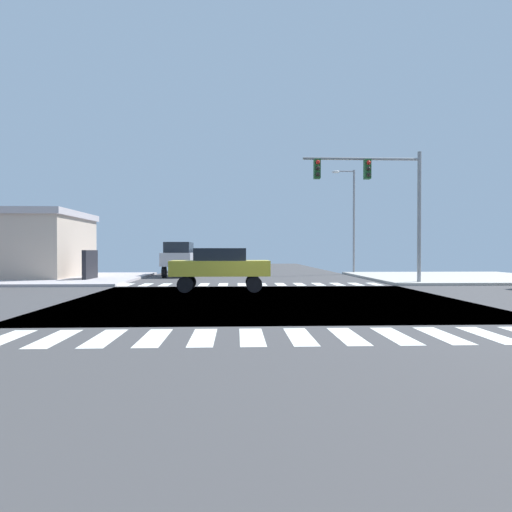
% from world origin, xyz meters
% --- Properties ---
extents(ground, '(90.00, 90.00, 0.05)m').
position_xyz_m(ground, '(0.00, 0.00, -0.03)').
color(ground, '#403F40').
extents(sidewalk_corner_ne, '(12.00, 12.00, 0.14)m').
position_xyz_m(sidewalk_corner_ne, '(13.00, 12.00, 0.07)').
color(sidewalk_corner_ne, '#B2ADA3').
rests_on(sidewalk_corner_ne, ground).
extents(sidewalk_corner_nw, '(12.00, 12.00, 0.14)m').
position_xyz_m(sidewalk_corner_nw, '(-13.00, 12.00, 0.07)').
color(sidewalk_corner_nw, '#AEA6A8').
rests_on(sidewalk_corner_nw, ground).
extents(crosswalk_near, '(13.50, 2.00, 0.01)m').
position_xyz_m(crosswalk_near, '(-0.25, -7.30, 0.00)').
color(crosswalk_near, white).
rests_on(crosswalk_near, ground).
extents(crosswalk_far, '(13.50, 2.00, 0.01)m').
position_xyz_m(crosswalk_far, '(-0.25, 7.30, 0.00)').
color(crosswalk_far, white).
rests_on(crosswalk_far, ground).
extents(traffic_signal_mast, '(6.24, 0.55, 6.96)m').
position_xyz_m(traffic_signal_mast, '(6.19, 7.00, 5.12)').
color(traffic_signal_mast, gray).
rests_on(traffic_signal_mast, ground).
extents(street_lamp, '(1.78, 0.32, 7.86)m').
position_xyz_m(street_lamp, '(7.58, 17.74, 4.71)').
color(street_lamp, gray).
rests_on(street_lamp, ground).
extents(sedan_leading_2, '(1.80, 4.30, 1.88)m').
position_xyz_m(sedan_leading_2, '(-2.00, 38.31, 1.12)').
color(sedan_leading_2, black).
rests_on(sedan_leading_2, ground).
extents(suv_trailing_2, '(1.96, 4.60, 2.34)m').
position_xyz_m(suv_trailing_2, '(-5.00, 15.14, 1.39)').
color(suv_trailing_2, black).
rests_on(suv_trailing_2, ground).
extents(sedan_middle_3, '(4.30, 1.80, 1.88)m').
position_xyz_m(sedan_middle_3, '(-1.77, 3.50, 1.12)').
color(sedan_middle_3, black).
rests_on(sedan_middle_3, ground).
extents(sedan_outer_4, '(1.80, 4.30, 1.88)m').
position_xyz_m(sedan_outer_4, '(-5.00, 22.23, 1.12)').
color(sedan_outer_4, black).
rests_on(sedan_outer_4, ground).
extents(sedan_inner_5, '(1.80, 4.30, 1.88)m').
position_xyz_m(sedan_inner_5, '(-2.00, 31.65, 1.12)').
color(sedan_inner_5, black).
rests_on(sedan_inner_5, ground).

